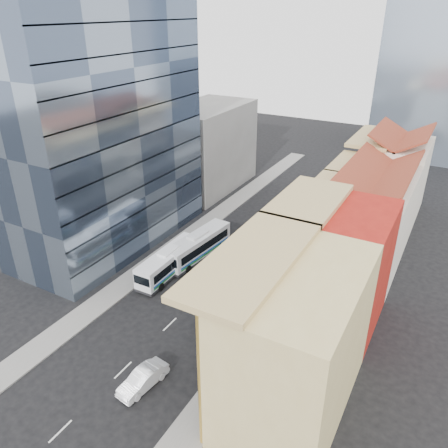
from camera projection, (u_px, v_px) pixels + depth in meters
The scene contains 14 objects.
ground at pixel (115, 378), 37.20m from camera, with size 200.00×200.00×0.00m, color black.
sidewalk_right at pixel (300, 278), 50.67m from camera, with size 3.00×90.00×0.15m, color slate.
sidewalk_left at pixel (179, 244), 58.06m from camera, with size 3.00×90.00×0.15m, color slate.
shophouse_tan at pixel (296, 343), 32.34m from camera, with size 8.00×14.00×12.00m, color #D8C17C.
shophouse_red at pixel (341, 267), 41.72m from camera, with size 8.00×10.00×12.00m, color #A81D13.
shophouse_cream_near at pixel (363, 236), 49.60m from camera, with size 8.00×9.00×10.00m, color silver.
shophouse_cream_mid at pixel (379, 207), 56.63m from camera, with size 8.00×9.00×10.00m, color silver.
shophouse_cream_far at pixel (395, 179), 64.62m from camera, with size 8.00×12.00×11.00m, color silver.
office_tower at pixel (101, 130), 52.75m from camera, with size 12.00×26.00×30.00m, color #39465B.
office_block_far at pixel (207, 147), 73.87m from camera, with size 10.00×18.00×14.00m, color gray.
bus_left_near at pixel (169, 261), 51.02m from camera, with size 2.40×10.26×3.29m, color white, non-canonical shape.
bus_left_far at pixel (198, 245), 54.31m from camera, with size 2.51×10.70×3.43m, color silver, non-canonical shape.
bus_right at pixel (222, 296), 44.64m from camera, with size 2.63×11.22×3.60m, color silver, non-canonical shape.
sedan_right at pixel (143, 379), 36.04m from camera, with size 1.64×4.70×1.55m, color white.
Camera 1 is at (21.46, -19.44, 28.36)m, focal length 35.00 mm.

